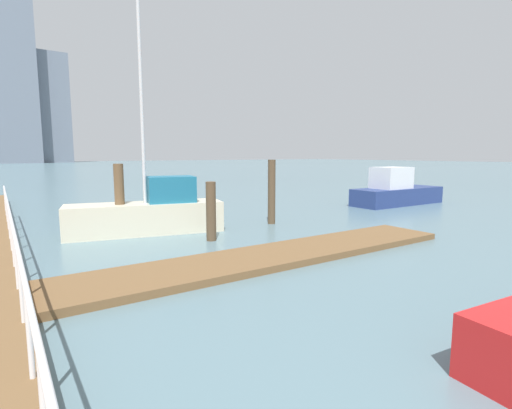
% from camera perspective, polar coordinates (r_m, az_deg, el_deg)
% --- Properties ---
extents(ground_plane, '(300.00, 300.00, 0.00)m').
position_cam_1_polar(ground_plane, '(17.73, -22.64, -2.23)').
color(ground_plane, slate).
extents(floating_dock, '(12.13, 2.00, 0.18)m').
position_cam_1_polar(floating_dock, '(10.38, 2.02, -7.74)').
color(floating_dock, brown).
rests_on(floating_dock, ground_plane).
extents(boardwalk_railing, '(0.06, 26.83, 1.08)m').
position_cam_1_polar(boardwalk_railing, '(6.46, -31.66, -7.75)').
color(boardwalk_railing, white).
rests_on(boardwalk_railing, boardwalk).
extents(dock_piling_0, '(0.33, 0.33, 2.49)m').
position_cam_1_polar(dock_piling_0, '(14.06, -19.55, 0.64)').
color(dock_piling_0, brown).
rests_on(dock_piling_0, ground_plane).
extents(dock_piling_1, '(0.30, 0.30, 2.59)m').
position_cam_1_polar(dock_piling_1, '(15.52, 2.33, 1.87)').
color(dock_piling_1, brown).
rests_on(dock_piling_1, ground_plane).
extents(dock_piling_2, '(0.32, 0.32, 1.93)m').
position_cam_1_polar(dock_piling_2, '(12.58, -6.68, -1.01)').
color(dock_piling_2, brown).
rests_on(dock_piling_2, ground_plane).
extents(moored_boat_2, '(5.89, 1.88, 2.10)m').
position_cam_1_polar(moored_boat_2, '(22.91, 20.03, 1.83)').
color(moored_boat_2, navy).
rests_on(moored_boat_2, ground_plane).
extents(moored_boat_3, '(5.55, 2.56, 8.13)m').
position_cam_1_polar(moored_boat_3, '(14.25, -15.41, -1.08)').
color(moored_boat_3, beige).
rests_on(moored_boat_3, ground_plane).
extents(skyline_tower_2, '(12.98, 9.01, 78.84)m').
position_cam_1_polar(skyline_tower_2, '(147.31, -32.77, 20.73)').
color(skyline_tower_2, slate).
rests_on(skyline_tower_2, ground_plane).
extents(skyline_tower_3, '(10.47, 9.99, 35.79)m').
position_cam_1_polar(skyline_tower_3, '(149.86, -27.99, 12.40)').
color(skyline_tower_3, slate).
rests_on(skyline_tower_3, ground_plane).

